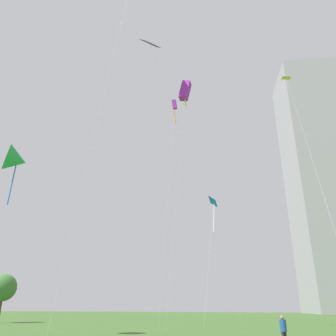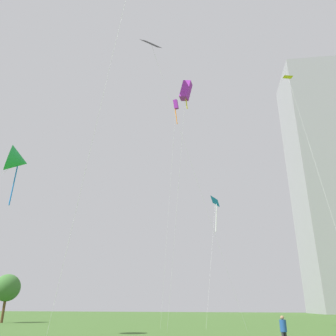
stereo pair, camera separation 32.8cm
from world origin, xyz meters
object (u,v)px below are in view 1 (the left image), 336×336
object	(u,v)px
kite_flying_0	(174,107)
kite_flying_4	(151,44)
person_standing_0	(283,329)
park_tree_0	(3,288)
distant_highrise_0	(321,180)
kite_flying_6	(185,91)
kite_flying_5	(287,81)
kite_flying_3	(16,160)
kite_flying_2	(213,206)

from	to	relation	value
kite_flying_0	kite_flying_4	bearing A→B (deg)	-88.30
person_standing_0	park_tree_0	xyz separation A→B (m)	(-38.92, 20.84, 3.76)
person_standing_0	distant_highrise_0	size ratio (longest dim) A/B	0.02
park_tree_0	kite_flying_6	bearing A→B (deg)	-24.73
person_standing_0	park_tree_0	distance (m)	44.31
kite_flying_5	distant_highrise_0	size ratio (longest dim) A/B	0.31
kite_flying_0	kite_flying_4	world-z (taller)	kite_flying_4
kite_flying_0	kite_flying_4	xyz separation A→B (m)	(0.28, -9.50, 1.76)
kite_flying_4	distant_highrise_0	distance (m)	108.75
person_standing_0	kite_flying_0	xyz separation A→B (m)	(-10.21, 12.82, 24.57)
park_tree_0	distant_highrise_0	xyz separation A→B (m)	(57.11, 86.00, 40.44)
kite_flying_6	distant_highrise_0	world-z (taller)	distant_highrise_0
kite_flying_0	kite_flying_3	bearing A→B (deg)	-130.92
kite_flying_3	distant_highrise_0	distance (m)	118.02
park_tree_0	distant_highrise_0	distance (m)	110.88
person_standing_0	park_tree_0	size ratio (longest dim) A/B	0.25
kite_flying_2	kite_flying_4	bearing A→B (deg)	-98.41
kite_flying_4	kite_flying_3	bearing A→B (deg)	-163.69
kite_flying_0	kite_flying_4	distance (m)	9.67
person_standing_0	kite_flying_3	bearing A→B (deg)	143.29
person_standing_0	kite_flying_6	world-z (taller)	kite_flying_6
person_standing_0	kite_flying_2	size ratio (longest dim) A/B	0.11
kite_flying_5	kite_flying_6	bearing A→B (deg)	-146.31
kite_flying_2	kite_flying_5	xyz separation A→B (m)	(10.80, -7.82, 12.11)
person_standing_0	distant_highrise_0	distance (m)	117.05
kite_flying_4	kite_flying_6	world-z (taller)	kite_flying_4
kite_flying_4	kite_flying_0	bearing A→B (deg)	91.70
kite_flying_2	kite_flying_4	size ratio (longest dim) A/B	0.55
kite_flying_3	park_tree_0	distance (m)	28.95
kite_flying_2	kite_flying_4	world-z (taller)	kite_flying_4
kite_flying_0	kite_flying_5	bearing A→B (deg)	1.95
kite_flying_0	distant_highrise_0	bearing A→B (deg)	73.20
kite_flying_3	kite_flying_5	bearing A→B (deg)	28.18
kite_flying_6	kite_flying_2	bearing A→B (deg)	90.63
kite_flying_0	park_tree_0	distance (m)	36.36
kite_flying_5	distant_highrise_0	xyz separation A→B (m)	(14.68, 93.56, 18.46)
kite_flying_2	kite_flying_5	bearing A→B (deg)	-35.91
distant_highrise_0	park_tree_0	bearing A→B (deg)	-134.53
kite_flying_2	distant_highrise_0	world-z (taller)	distant_highrise_0
person_standing_0	kite_flying_4	xyz separation A→B (m)	(-9.93, 3.32, 26.33)
kite_flying_3	distant_highrise_0	bearing A→B (deg)	69.70
kite_flying_5	kite_flying_3	bearing A→B (deg)	-151.82
kite_flying_4	kite_flying_6	distance (m)	5.96
person_standing_0	kite_flying_3	xyz separation A→B (m)	(-21.34, -0.02, 13.43)
kite_flying_5	distant_highrise_0	bearing A→B (deg)	81.08
kite_flying_3	kite_flying_4	xyz separation A→B (m)	(11.42, 3.34, 12.89)
park_tree_0	person_standing_0	bearing A→B (deg)	-28.17
distant_highrise_0	kite_flying_4	bearing A→B (deg)	-116.14
kite_flying_4	person_standing_0	bearing A→B (deg)	-18.50
kite_flying_2	kite_flying_5	distance (m)	18.01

